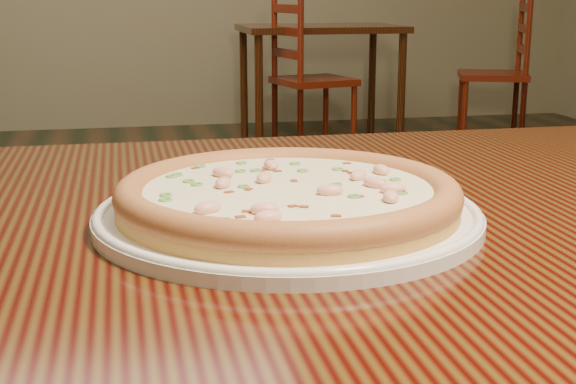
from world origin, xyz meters
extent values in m
cube|color=black|center=(0.32, -0.63, 0.73)|extent=(1.20, 0.80, 0.04)
cylinder|color=white|center=(0.20, -0.68, 0.76)|extent=(0.36, 0.36, 0.01)
torus|color=white|center=(0.20, -0.68, 0.76)|extent=(0.36, 0.36, 0.01)
cylinder|color=gold|center=(0.20, -0.68, 0.77)|extent=(0.32, 0.32, 0.02)
torus|color=#AF6E41|center=(0.20, -0.68, 0.78)|extent=(0.32, 0.32, 0.03)
cylinder|color=#F0E5C5|center=(0.20, -0.68, 0.78)|extent=(0.27, 0.27, 0.00)
ellipsoid|color=#F2B29E|center=(0.30, -0.65, 0.79)|extent=(0.02, 0.03, 0.01)
ellipsoid|color=#F2B29E|center=(0.29, -0.72, 0.79)|extent=(0.02, 0.02, 0.01)
ellipsoid|color=#F2B29E|center=(0.28, -0.70, 0.79)|extent=(0.03, 0.03, 0.01)
ellipsoid|color=#F2B29E|center=(0.14, -0.67, 0.79)|extent=(0.02, 0.03, 0.01)
ellipsoid|color=#F2B29E|center=(0.12, -0.75, 0.79)|extent=(0.03, 0.02, 0.01)
ellipsoid|color=#F2B29E|center=(0.16, -0.77, 0.79)|extent=(0.02, 0.01, 0.01)
ellipsoid|color=#F2B29E|center=(0.18, -0.66, 0.79)|extent=(0.02, 0.03, 0.01)
ellipsoid|color=#F2B29E|center=(0.28, -0.75, 0.79)|extent=(0.02, 0.03, 0.01)
ellipsoid|color=#F2B29E|center=(0.23, -0.72, 0.79)|extent=(0.03, 0.02, 0.01)
ellipsoid|color=#F2B29E|center=(0.27, -0.66, 0.79)|extent=(0.03, 0.03, 0.01)
ellipsoid|color=#F2B29E|center=(0.20, -0.60, 0.79)|extent=(0.02, 0.02, 0.01)
ellipsoid|color=#F2B29E|center=(0.15, -0.63, 0.79)|extent=(0.03, 0.03, 0.01)
ellipsoid|color=#F2B29E|center=(0.16, -0.79, 0.79)|extent=(0.03, 0.02, 0.01)
cube|color=maroon|center=(0.14, -0.77, 0.78)|extent=(0.01, 0.01, 0.00)
cube|color=maroon|center=(0.28, -0.59, 0.78)|extent=(0.01, 0.01, 0.00)
cube|color=maroon|center=(0.25, -0.73, 0.78)|extent=(0.01, 0.01, 0.00)
cube|color=maroon|center=(0.14, -0.69, 0.78)|extent=(0.01, 0.01, 0.00)
cube|color=maroon|center=(0.21, -0.66, 0.78)|extent=(0.01, 0.01, 0.00)
cube|color=maroon|center=(0.19, -0.61, 0.78)|extent=(0.01, 0.01, 0.00)
cube|color=maroon|center=(0.27, -0.64, 0.78)|extent=(0.01, 0.01, 0.00)
cube|color=maroon|center=(0.16, -0.69, 0.78)|extent=(0.01, 0.01, 0.00)
cube|color=maroon|center=(0.20, -0.76, 0.78)|extent=(0.01, 0.01, 0.00)
cube|color=maroon|center=(0.27, -0.64, 0.78)|extent=(0.01, 0.01, 0.00)
cube|color=maroon|center=(0.27, -0.63, 0.78)|extent=(0.01, 0.01, 0.00)
cube|color=maroon|center=(0.21, -0.56, 0.78)|extent=(0.01, 0.01, 0.00)
cube|color=maroon|center=(0.12, -0.58, 0.78)|extent=(0.01, 0.01, 0.00)
cube|color=maroon|center=(0.22, -0.79, 0.78)|extent=(0.01, 0.01, 0.00)
cube|color=maroon|center=(0.20, -0.62, 0.78)|extent=(0.01, 0.01, 0.00)
cube|color=maroon|center=(0.15, -0.76, 0.78)|extent=(0.01, 0.01, 0.00)
cube|color=maroon|center=(0.19, -0.75, 0.78)|extent=(0.01, 0.01, 0.00)
torus|color=#5E9A44|center=(0.09, -0.71, 0.79)|extent=(0.02, 0.02, 0.00)
torus|color=#5E9A44|center=(0.12, -0.78, 0.79)|extent=(0.01, 0.01, 0.00)
torus|color=#5E9A44|center=(0.28, -0.74, 0.79)|extent=(0.02, 0.02, 0.00)
torus|color=#5E9A44|center=(0.23, -0.62, 0.79)|extent=(0.01, 0.01, 0.00)
torus|color=#5E9A44|center=(0.18, -0.61, 0.79)|extent=(0.01, 0.01, 0.00)
torus|color=#5E9A44|center=(0.11, -0.64, 0.79)|extent=(0.01, 0.01, 0.00)
torus|color=#5E9A44|center=(0.29, -0.73, 0.79)|extent=(0.02, 0.02, 0.00)
torus|color=#5E9A44|center=(0.16, -0.76, 0.79)|extent=(0.02, 0.02, 0.00)
torus|color=#5E9A44|center=(0.13, -0.78, 0.79)|extent=(0.01, 0.01, 0.00)
torus|color=#5E9A44|center=(0.23, -0.59, 0.79)|extent=(0.02, 0.02, 0.00)
torus|color=#5E9A44|center=(0.16, -0.76, 0.79)|extent=(0.01, 0.01, 0.00)
torus|color=#5E9A44|center=(0.26, -0.62, 0.79)|extent=(0.02, 0.02, 0.00)
torus|color=#5E9A44|center=(0.17, -0.57, 0.79)|extent=(0.01, 0.01, 0.00)
torus|color=#5E9A44|center=(0.31, -0.68, 0.79)|extent=(0.02, 0.02, 0.00)
torus|color=#5E9A44|center=(0.12, -0.66, 0.79)|extent=(0.01, 0.01, 0.00)
torus|color=#5E9A44|center=(0.13, -0.58, 0.79)|extent=(0.01, 0.01, 0.00)
torus|color=#5E9A44|center=(0.16, -0.77, 0.79)|extent=(0.02, 0.02, 0.00)
torus|color=#5E9A44|center=(0.25, -0.73, 0.79)|extent=(0.02, 0.02, 0.00)
torus|color=#5E9A44|center=(0.29, -0.71, 0.79)|extent=(0.01, 0.01, 0.00)
torus|color=#5E9A44|center=(0.25, -0.69, 0.79)|extent=(0.02, 0.02, 0.00)
torus|color=#5E9A44|center=(0.10, -0.61, 0.79)|extent=(0.01, 0.01, 0.00)
torus|color=#5E9A44|center=(0.17, -0.61, 0.79)|extent=(0.01, 0.01, 0.00)
torus|color=#5E9A44|center=(0.09, -0.69, 0.79)|extent=(0.01, 0.01, 0.00)
torus|color=#5E9A44|center=(0.29, -0.68, 0.79)|extent=(0.02, 0.02, 0.00)
torus|color=#5E9A44|center=(0.10, -0.62, 0.79)|extent=(0.02, 0.02, 0.00)
torus|color=#5E9A44|center=(0.16, -0.68, 0.79)|extent=(0.01, 0.01, 0.00)
cube|color=black|center=(1.32, 3.65, 0.73)|extent=(1.00, 0.70, 0.04)
cylinder|color=black|center=(0.87, 3.35, 0.35)|extent=(0.05, 0.05, 0.71)
cylinder|color=black|center=(1.77, 3.35, 0.35)|extent=(0.05, 0.05, 0.71)
cylinder|color=black|center=(0.87, 3.95, 0.35)|extent=(0.05, 0.05, 0.71)
cylinder|color=black|center=(1.77, 3.95, 0.35)|extent=(0.05, 0.05, 0.71)
cube|color=#5D1304|center=(1.21, 3.36, 0.43)|extent=(0.51, 0.51, 0.04)
cylinder|color=#5D1304|center=(1.42, 3.23, 0.21)|extent=(0.04, 0.04, 0.41)
cylinder|color=#5D1304|center=(1.34, 3.58, 0.21)|extent=(0.04, 0.04, 0.41)
cylinder|color=#5D1304|center=(1.08, 3.14, 0.21)|extent=(0.04, 0.04, 0.41)
cylinder|color=#5D1304|center=(0.99, 3.49, 0.21)|extent=(0.04, 0.04, 0.41)
cylinder|color=#5D1304|center=(1.08, 3.14, 0.47)|extent=(0.04, 0.04, 0.95)
cylinder|color=#5D1304|center=(0.99, 3.49, 0.47)|extent=(0.04, 0.04, 0.95)
cube|color=#5D1304|center=(1.03, 3.32, 0.60)|extent=(0.11, 0.36, 0.05)
cube|color=#5D1304|center=(1.03, 3.32, 0.73)|extent=(0.11, 0.36, 0.05)
cube|color=#5D1304|center=(1.03, 3.32, 0.86)|extent=(0.11, 0.36, 0.05)
cube|color=#5D1304|center=(2.42, 3.44, 0.43)|extent=(0.54, 0.54, 0.04)
cylinder|color=#5D1304|center=(2.31, 3.67, 0.21)|extent=(0.04, 0.04, 0.41)
cylinder|color=#5D1304|center=(2.19, 3.34, 0.21)|extent=(0.04, 0.04, 0.41)
cylinder|color=#5D1304|center=(2.65, 3.55, 0.21)|extent=(0.04, 0.04, 0.41)
cylinder|color=#5D1304|center=(2.53, 3.21, 0.21)|extent=(0.04, 0.04, 0.41)
cylinder|color=#5D1304|center=(2.65, 3.55, 0.47)|extent=(0.04, 0.04, 0.95)
cylinder|color=#5D1304|center=(2.53, 3.21, 0.47)|extent=(0.04, 0.04, 0.95)
cube|color=#5D1304|center=(2.59, 3.38, 0.60)|extent=(0.15, 0.35, 0.05)
cube|color=#5D1304|center=(2.59, 3.38, 0.73)|extent=(0.15, 0.35, 0.05)
cube|color=#5D1304|center=(2.59, 3.38, 0.86)|extent=(0.15, 0.35, 0.05)
camera|label=1|loc=(0.05, -1.38, 0.96)|focal=50.00mm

